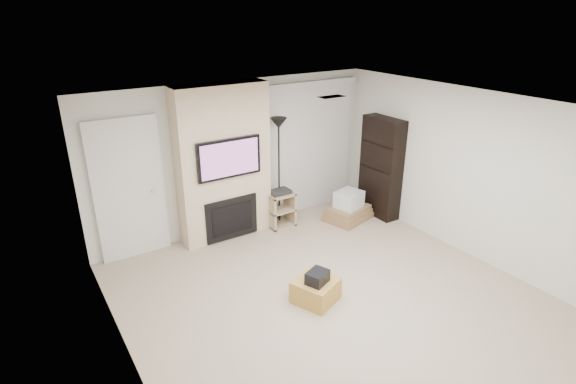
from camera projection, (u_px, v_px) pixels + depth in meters
floor at (339, 304)px, 5.78m from camera, size 5.00×5.50×0.00m
ceiling at (349, 112)px, 4.83m from camera, size 5.00×5.50×0.00m
wall_back at (237, 157)px, 7.44m from camera, size 5.00×0.00×2.50m
wall_left at (128, 282)px, 4.05m from camera, size 0.00×5.50×2.50m
wall_right at (476, 177)px, 6.56m from camera, size 0.00×5.50×2.50m
hvac_vent at (332, 97)px, 5.65m from camera, size 0.35×0.18×0.01m
ottoman at (316, 290)px, 5.81m from camera, size 0.65×0.65×0.30m
black_bag at (317, 277)px, 5.68m from camera, size 0.34×0.31×0.16m
fireplace_wall at (224, 165)px, 7.10m from camera, size 1.50×0.47×2.50m
entry_door at (129, 190)px, 6.58m from camera, size 1.02×0.11×2.14m
vertical_blinds at (308, 143)px, 8.09m from camera, size 1.98×0.10×2.37m
floor_lamp at (279, 141)px, 7.46m from camera, size 0.28×0.28×1.88m
av_stand at (280, 207)px, 7.76m from camera, size 0.45×0.38×0.66m
box_stack at (348, 209)px, 8.03m from camera, size 0.92×0.78×0.53m
bookshelf at (381, 168)px, 7.98m from camera, size 0.30×0.80×1.80m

